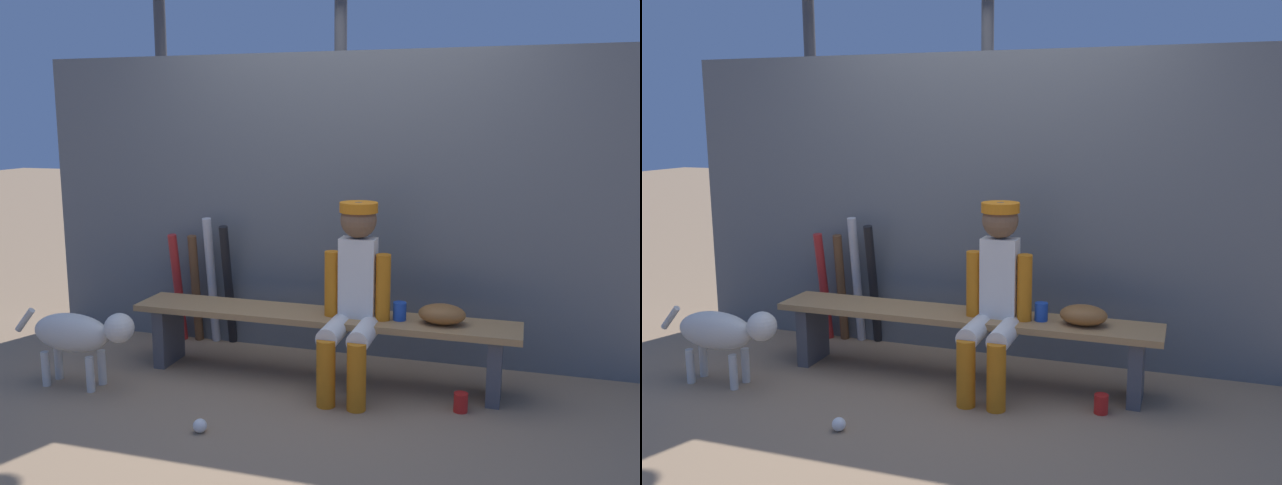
{
  "view_description": "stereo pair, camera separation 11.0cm",
  "coord_description": "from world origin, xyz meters",
  "views": [
    {
      "loc": [
        1.2,
        -3.91,
        1.63
      ],
      "look_at": [
        0.0,
        0.0,
        0.89
      ],
      "focal_mm": 38.12,
      "sensor_mm": 36.0,
      "label": 1
    },
    {
      "loc": [
        1.31,
        -3.88,
        1.63
      ],
      "look_at": [
        0.0,
        0.0,
        0.89
      ],
      "focal_mm": 38.12,
      "sensor_mm": 36.0,
      "label": 2
    }
  ],
  "objects": [
    {
      "name": "cup_on_bench",
      "position": [
        0.5,
        0.01,
        0.49
      ],
      "size": [
        0.08,
        0.08,
        0.11
      ],
      "primitive_type": "cylinder",
      "color": "#1E47AD",
      "rests_on": "dugout_bench"
    },
    {
      "name": "chainlink_fence",
      "position": [
        0.0,
        0.53,
        1.04
      ],
      "size": [
        4.52,
        0.03,
        2.07
      ],
      "primitive_type": "cube",
      "color": "#595E63",
      "rests_on": "ground_plane"
    },
    {
      "name": "bat_aluminum_silver",
      "position": [
        -0.96,
        0.44,
        0.47
      ],
      "size": [
        0.08,
        0.2,
        0.94
      ],
      "primitive_type": "cylinder",
      "rotation": [
        0.14,
        0.0,
        0.07
      ],
      "color": "#B7B7BC",
      "rests_on": "ground_plane"
    },
    {
      "name": "baseball",
      "position": [
        -0.39,
        -0.9,
        0.04
      ],
      "size": [
        0.07,
        0.07,
        0.07
      ],
      "primitive_type": "sphere",
      "color": "white",
      "rests_on": "ground_plane"
    },
    {
      "name": "baseball_glove",
      "position": [
        0.76,
        0.0,
        0.5
      ],
      "size": [
        0.28,
        0.2,
        0.12
      ],
      "primitive_type": "ellipsoid",
      "color": "brown",
      "rests_on": "dugout_bench"
    },
    {
      "name": "bat_aluminum_black",
      "position": [
        -0.83,
        0.44,
        0.45
      ],
      "size": [
        0.09,
        0.23,
        0.9
      ],
      "primitive_type": "cylinder",
      "rotation": [
        0.19,
        0.0,
        0.1
      ],
      "color": "black",
      "rests_on": "ground_plane"
    },
    {
      "name": "player_seated",
      "position": [
        0.24,
        -0.11,
        0.62
      ],
      "size": [
        0.41,
        0.55,
        1.15
      ],
      "color": "silver",
      "rests_on": "ground_plane"
    },
    {
      "name": "ground_plane",
      "position": [
        0.0,
        0.0,
        0.0
      ],
      "size": [
        30.0,
        30.0,
        0.0
      ],
      "primitive_type": "plane",
      "color": "#937556"
    },
    {
      "name": "bat_aluminum_red",
      "position": [
        -1.22,
        0.41,
        0.41
      ],
      "size": [
        0.07,
        0.18,
        0.82
      ],
      "primitive_type": "cylinder",
      "rotation": [
        0.14,
        0.0,
        -0.06
      ],
      "color": "#B22323",
      "rests_on": "ground_plane"
    },
    {
      "name": "dog",
      "position": [
        -1.38,
        -0.54,
        0.34
      ],
      "size": [
        0.84,
        0.2,
        0.49
      ],
      "color": "beige",
      "rests_on": "ground_plane"
    },
    {
      "name": "cup_on_ground",
      "position": [
        0.9,
        -0.23,
        0.06
      ],
      "size": [
        0.08,
        0.08,
        0.11
      ],
      "primitive_type": "cylinder",
      "color": "red",
      "rests_on": "ground_plane"
    },
    {
      "name": "bat_wood_dark",
      "position": [
        -1.09,
        0.44,
        0.41
      ],
      "size": [
        0.1,
        0.18,
        0.81
      ],
      "primitive_type": "cylinder",
      "rotation": [
        0.14,
        0.0,
        0.19
      ],
      "color": "brown",
      "rests_on": "ground_plane"
    },
    {
      "name": "dugout_bench",
      "position": [
        0.0,
        0.0,
        0.34
      ],
      "size": [
        2.44,
        0.36,
        0.44
      ],
      "color": "#AD7F4C",
      "rests_on": "ground_plane"
    }
  ]
}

